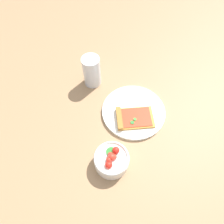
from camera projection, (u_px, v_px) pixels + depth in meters
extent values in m
plane|color=#93704C|center=(119.00, 114.00, 0.83)|extent=(2.40, 2.40, 0.00)
cylinder|color=silver|center=(133.00, 111.00, 0.83)|extent=(0.26, 0.26, 0.01)
cube|color=gold|center=(135.00, 118.00, 0.80)|extent=(0.16, 0.17, 0.01)
cube|color=#A36B2D|center=(119.00, 119.00, 0.80)|extent=(0.09, 0.07, 0.02)
cube|color=red|center=(135.00, 117.00, 0.80)|extent=(0.14, 0.15, 0.00)
cylinder|color=#388433|center=(135.00, 119.00, 0.79)|extent=(0.01, 0.01, 0.00)
cylinder|color=#2D722D|center=(131.00, 123.00, 0.78)|extent=(0.02, 0.02, 0.00)
cylinder|color=white|center=(112.00, 161.00, 0.70)|extent=(0.12, 0.12, 0.06)
torus|color=white|center=(112.00, 158.00, 0.68)|extent=(0.12, 0.12, 0.01)
sphere|color=red|center=(111.00, 155.00, 0.68)|extent=(0.02, 0.02, 0.02)
sphere|color=red|center=(116.00, 150.00, 0.68)|extent=(0.02, 0.02, 0.02)
sphere|color=red|center=(109.00, 160.00, 0.67)|extent=(0.02, 0.02, 0.02)
sphere|color=red|center=(109.00, 165.00, 0.66)|extent=(0.03, 0.03, 0.03)
sphere|color=red|center=(112.00, 157.00, 0.67)|extent=(0.03, 0.03, 0.03)
sphere|color=red|center=(114.00, 157.00, 0.67)|extent=(0.02, 0.02, 0.02)
cylinder|color=#388433|center=(111.00, 151.00, 0.69)|extent=(0.04, 0.04, 0.01)
cylinder|color=silver|center=(92.00, 71.00, 0.86)|extent=(0.08, 0.08, 0.14)
cylinder|color=#592D0F|center=(92.00, 74.00, 0.88)|extent=(0.07, 0.07, 0.10)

